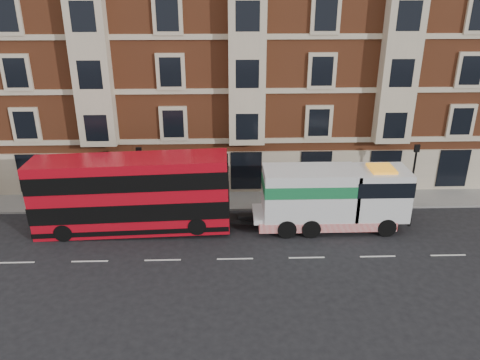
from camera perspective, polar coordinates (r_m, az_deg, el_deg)
name	(u,v)px	position (r m, az deg, el deg)	size (l,w,h in m)	color
ground	(235,259)	(26.30, -0.62, -9.59)	(120.00, 120.00, 0.00)	black
sidewalk	(233,200)	(32.86, -0.90, -2.51)	(90.00, 3.00, 0.15)	slate
victorian_terrace	(237,41)	(37.48, -0.40, 16.53)	(45.00, 12.00, 20.40)	brown
lamp_post_west	(141,174)	(31.13, -12.00, 0.72)	(0.35, 0.15, 4.35)	black
lamp_post_east	(414,171)	(33.05, 20.40, 1.06)	(0.35, 0.15, 4.35)	black
double_decker_bus	(131,193)	(28.80, -13.10, -1.58)	(11.68, 2.68, 4.73)	#B80A18
tow_truck	(330,197)	(29.11, 10.96, -2.07)	(9.35, 2.76, 3.90)	silver
pedestrian	(134,190)	(32.90, -12.75, -1.17)	(0.67, 0.44, 1.83)	#1C1831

